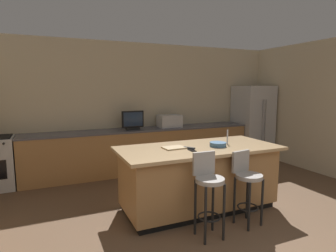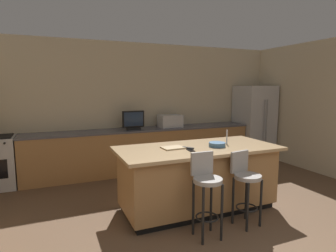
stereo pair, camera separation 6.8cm
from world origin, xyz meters
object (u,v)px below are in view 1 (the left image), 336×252
object	(u,v)px
microwave	(169,121)
bar_stool_right	(247,182)
fruit_bowl	(218,144)
refrigerator	(252,123)
cell_phone	(192,150)
tv_remote	(189,148)
tv_monitor	(133,121)
kitchen_island	(199,177)
cutting_board	(174,148)
bar_stool_left	(208,187)

from	to	relation	value
microwave	bar_stool_right	distance (m)	2.82
fruit_bowl	microwave	bearing A→B (deg)	84.70
refrigerator	microwave	xyz separation A→B (m)	(-2.23, 0.08, 0.14)
microwave	cell_phone	world-z (taller)	microwave
fruit_bowl	tv_remote	bearing A→B (deg)	174.98
tv_monitor	bar_stool_right	xyz separation A→B (m)	(0.71, -2.73, -0.52)
tv_monitor	bar_stool_right	bearing A→B (deg)	-75.36
refrigerator	microwave	distance (m)	2.23
refrigerator	microwave	world-z (taller)	refrigerator
tv_monitor	cell_phone	xyz separation A→B (m)	(0.17, -2.24, -0.16)
kitchen_island	tv_monitor	bearing A→B (deg)	100.31
kitchen_island	bar_stool_right	bearing A→B (deg)	-63.00
tv_monitor	cutting_board	xyz separation A→B (m)	(0.00, -2.01, -0.16)
kitchen_island	cell_phone	bearing A→B (deg)	-140.25
microwave	fruit_bowl	distance (m)	2.22
microwave	cell_phone	bearing A→B (deg)	-106.49
cutting_board	cell_phone	bearing A→B (deg)	-54.72
microwave	bar_stool_right	bearing A→B (deg)	-92.72
bar_stool_right	tv_monitor	bearing A→B (deg)	95.05
bar_stool_right	cell_phone	distance (m)	0.82
microwave	cutting_board	world-z (taller)	microwave
tv_remote	cutting_board	bearing A→B (deg)	117.02
bar_stool_left	refrigerator	bearing A→B (deg)	44.28
microwave	tv_monitor	world-z (taller)	tv_monitor
microwave	cutting_board	bearing A→B (deg)	-112.14
kitchen_island	tv_monitor	size ratio (longest dim) A/B	5.14
microwave	tv_monitor	xyz separation A→B (m)	(-0.84, -0.05, 0.04)
tv_monitor	fruit_bowl	world-z (taller)	tv_monitor
bar_stool_right	refrigerator	bearing A→B (deg)	39.31
microwave	cell_phone	distance (m)	2.39
refrigerator	cutting_board	xyz separation A→B (m)	(-3.07, -1.99, 0.03)
bar_stool_left	cell_phone	size ratio (longest dim) A/B	6.74
tv_monitor	bar_stool_right	size ratio (longest dim) A/B	0.48
refrigerator	bar_stool_right	distance (m)	3.60
bar_stool_left	bar_stool_right	distance (m)	0.63
kitchen_island	bar_stool_left	xyz separation A→B (m)	(-0.29, -0.73, 0.14)
tv_remote	bar_stool_right	bearing A→B (deg)	-83.72
bar_stool_left	bar_stool_right	world-z (taller)	bar_stool_left
fruit_bowl	cell_phone	bearing A→B (deg)	-169.59
kitchen_island	tv_remote	size ratio (longest dim) A/B	13.73
microwave	bar_stool_left	bearing A→B (deg)	-104.86
kitchen_island	cutting_board	size ratio (longest dim) A/B	7.69
refrigerator	tv_remote	bearing A→B (deg)	-144.03
cell_phone	tv_remote	size ratio (longest dim) A/B	0.88
microwave	cell_phone	xyz separation A→B (m)	(-0.68, -2.29, -0.12)
bar_stool_right	cell_phone	size ratio (longest dim) A/B	6.36
refrigerator	tv_monitor	size ratio (longest dim) A/B	4.00
bar_stool_left	tv_remote	bearing A→B (deg)	82.93
kitchen_island	tv_remote	distance (m)	0.50
cutting_board	kitchen_island	bearing A→B (deg)	-8.14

